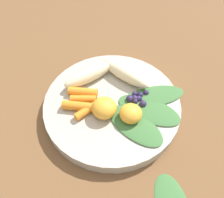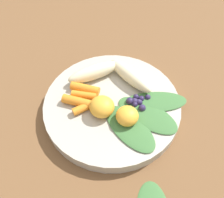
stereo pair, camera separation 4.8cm
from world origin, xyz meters
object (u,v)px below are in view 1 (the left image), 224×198
object	(u,v)px
bowl	(112,106)
banana_peeled_left	(89,74)
banana_peeled_right	(125,73)
orange_segment_near	(131,114)

from	to	relation	value
bowl	banana_peeled_left	bearing A→B (deg)	-146.07
banana_peeled_left	banana_peeled_right	distance (m)	0.08
banana_peeled_left	banana_peeled_right	xyz separation A→B (m)	(0.00, 0.08, 0.00)
bowl	banana_peeled_right	distance (m)	0.08
bowl	banana_peeled_left	size ratio (longest dim) A/B	2.33
bowl	banana_peeled_right	size ratio (longest dim) A/B	2.33
banana_peeled_right	orange_segment_near	bearing A→B (deg)	132.87
bowl	banana_peeled_left	world-z (taller)	banana_peeled_left
banana_peeled_left	orange_segment_near	xyz separation A→B (m)	(0.11, 0.08, 0.00)
bowl	orange_segment_near	size ratio (longest dim) A/B	6.48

